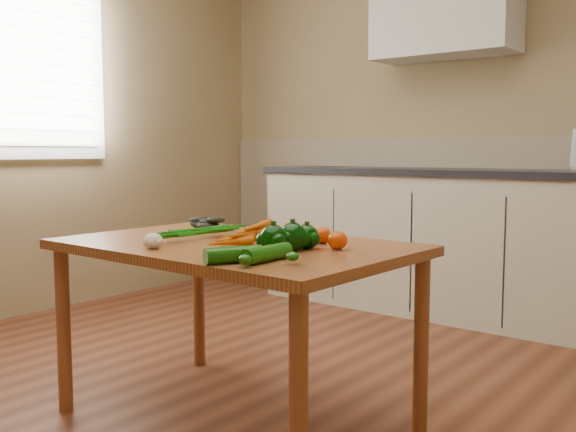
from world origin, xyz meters
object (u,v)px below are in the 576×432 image
Objects in this scene: pepper_c at (273,239)px; pepper_b at (307,237)px; table at (235,263)px; garlic_bulb at (153,241)px; tomato_b at (322,235)px; carrot_bunch at (231,234)px; leafy_greens at (212,219)px; tomato_a at (306,233)px; tomato_c at (337,240)px; zucchini_b at (234,255)px; pepper_a at (293,237)px; zucchini_a at (267,253)px.

pepper_b is at bearing 81.86° from pepper_c.
garlic_bulb reaches higher than table.
pepper_b is 1.24× the size of tomato_b.
carrot_bunch is 0.29m from garlic_bulb.
leafy_greens is 2.41× the size of tomato_a.
tomato_c reaches higher than zucchini_b.
pepper_b is 0.14m from tomato_b.
pepper_c is (0.39, 0.17, 0.02)m from garlic_bulb.
table is at bearing 174.83° from pepper_a.
tomato_b is (-0.02, 0.20, -0.02)m from pepper_a.
carrot_bunch is 0.43m from leafy_greens.
table is 13.70× the size of pepper_c.
pepper_b is 0.29m from zucchini_a.
tomato_b is 0.42m from zucchini_a.
pepper_c is at bearing -76.03° from tomato_a.
zucchini_a is (0.36, -0.22, -0.01)m from carrot_bunch.
zucchini_a is (0.47, 0.05, -0.00)m from garlic_bulb.
table is 13.64× the size of pepper_a.
pepper_b reaches higher than carrot_bunch.
pepper_c is at bearing -28.56° from leafy_greens.
pepper_c is at bearing -120.25° from tomato_c.
zucchini_b is (0.09, -0.48, -0.01)m from tomato_a.
carrot_bunch reaches higher than garlic_bulb.
tomato_b is at bearing 19.33° from tomato_a.
leafy_greens reaches higher than zucchini_a.
table is 17.05× the size of tomato_a.
tomato_a is at bearing 159.38° from tomato_c.
leafy_greens is 0.67m from pepper_b.
pepper_b is (0.65, -0.19, -0.00)m from leafy_greens.
pepper_c is (0.28, -0.10, 0.01)m from carrot_bunch.
leafy_greens is 0.62m from tomato_b.
tomato_a is 0.42× the size of zucchini_b.
table is 0.34m from tomato_b.
tomato_a is at bearing -160.67° from tomato_b.
tomato_b reaches higher than table.
pepper_b is at bearing 8.75° from table.
table is 0.42m from tomato_c.
pepper_a reaches higher than leafy_greens.
carrot_bunch is 2.92× the size of pepper_b.
carrot_bunch is at bearing -141.13° from tomato_a.
pepper_a is 0.20m from tomato_b.
table is 0.11m from carrot_bunch.
pepper_a is (0.64, -0.26, 0.00)m from leafy_greens.
carrot_bunch is 1.33× the size of zucchini_b.
pepper_a is at bearing -97.60° from pepper_b.
pepper_b is (0.01, 0.07, -0.01)m from pepper_a.
leafy_greens is 2.24× the size of pepper_b.
tomato_c is 0.33m from zucchini_a.
tomato_b is (0.27, 0.19, -0.00)m from carrot_bunch.
leafy_greens is at bearing 151.44° from pepper_c.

